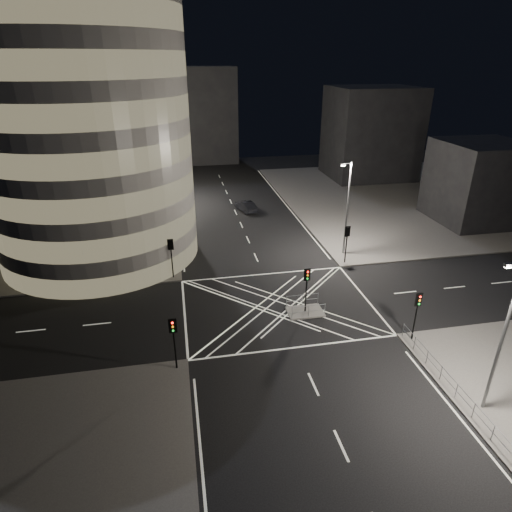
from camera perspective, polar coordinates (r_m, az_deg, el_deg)
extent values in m
plane|color=black|center=(37.35, 2.93, -6.62)|extent=(120.00, 120.00, 0.00)
cube|color=#555250|center=(64.58, -29.47, 4.13)|extent=(42.00, 42.00, 0.15)
cube|color=#555250|center=(71.29, 20.94, 7.49)|extent=(42.00, 42.00, 0.15)
cube|color=slate|center=(36.57, 6.56, -7.39)|extent=(3.00, 2.00, 0.15)
cylinder|color=gray|center=(46.08, -21.68, 14.70)|extent=(20.00, 20.00, 25.00)
cube|color=gray|center=(58.16, -30.10, 14.99)|extent=(20.00, 18.00, 25.00)
cube|color=gray|center=(74.66, -22.75, 16.72)|extent=(24.00, 16.00, 22.00)
cube|color=black|center=(79.40, 15.05, 15.57)|extent=(14.00, 12.00, 15.00)
cube|color=black|center=(61.92, 27.57, 8.73)|extent=(10.00, 10.00, 10.00)
cube|color=black|center=(89.54, -8.78, 17.96)|extent=(18.00, 8.00, 18.00)
cylinder|color=black|center=(43.65, -13.41, 0.40)|extent=(0.32, 0.32, 3.49)
ellipsoid|color=black|center=(42.53, -13.80, 4.07)|extent=(4.52, 4.52, 5.19)
cylinder|color=black|center=(49.17, -13.25, 3.30)|extent=(0.32, 0.32, 3.56)
ellipsoid|color=black|center=(48.21, -13.59, 6.51)|extent=(4.08, 4.08, 4.70)
cylinder|color=black|center=(54.89, -13.10, 5.32)|extent=(0.32, 0.32, 3.06)
ellipsoid|color=black|center=(54.12, -13.36, 7.85)|extent=(3.64, 3.64, 4.18)
cylinder|color=black|center=(60.43, -13.05, 7.67)|extent=(0.32, 0.32, 4.12)
ellipsoid|color=black|center=(59.58, -13.35, 10.65)|extent=(4.31, 4.31, 4.96)
cylinder|color=black|center=(66.33, -12.92, 8.74)|extent=(0.32, 0.32, 3.08)
ellipsoid|color=black|center=(65.66, -13.15, 11.01)|extent=(4.27, 4.27, 4.91)
cylinder|color=black|center=(41.68, -11.11, -0.95)|extent=(0.12, 0.12, 3.00)
cube|color=black|center=(40.88, -11.34, 1.51)|extent=(0.28, 0.22, 0.90)
cube|color=black|center=(40.88, -11.34, 1.51)|extent=(0.55, 0.04, 1.10)
cylinder|color=black|center=(29.99, -10.74, -12.20)|extent=(0.12, 0.12, 3.00)
cube|color=black|center=(28.86, -11.05, -9.11)|extent=(0.28, 0.22, 0.90)
cube|color=black|center=(28.86, -11.05, -9.11)|extent=(0.55, 0.04, 1.10)
cylinder|color=black|center=(44.88, 11.89, 0.91)|extent=(0.12, 0.12, 3.00)
cube|color=black|center=(44.14, 12.11, 3.22)|extent=(0.28, 0.22, 0.90)
cube|color=black|center=(44.14, 12.11, 3.22)|extent=(0.55, 0.04, 1.10)
cylinder|color=black|center=(34.29, 20.38, -8.27)|extent=(0.12, 0.12, 3.00)
cube|color=black|center=(33.32, 20.88, -5.45)|extent=(0.28, 0.22, 0.90)
cube|color=black|center=(33.32, 20.88, -5.45)|extent=(0.55, 0.04, 1.10)
cylinder|color=black|center=(35.75, 6.68, -5.25)|extent=(0.12, 0.12, 3.00)
cube|color=black|center=(34.82, 6.84, -2.48)|extent=(0.28, 0.22, 0.90)
cube|color=black|center=(34.82, 6.84, -2.48)|extent=(0.55, 0.04, 1.10)
cylinder|color=slate|center=(45.22, -12.46, 5.82)|extent=(0.20, 0.20, 10.00)
cylinder|color=slate|center=(43.90, -12.45, 11.85)|extent=(0.90, 0.10, 0.10)
cube|color=slate|center=(43.91, -11.84, 11.77)|extent=(0.50, 0.25, 0.18)
cube|color=white|center=(43.93, -11.83, 11.63)|extent=(0.42, 0.20, 0.05)
cylinder|color=slate|center=(62.53, -12.34, 11.12)|extent=(0.20, 0.20, 10.00)
cylinder|color=slate|center=(61.58, -12.33, 15.53)|extent=(0.90, 0.10, 0.10)
cube|color=slate|center=(61.59, -11.89, 15.47)|extent=(0.50, 0.25, 0.18)
cube|color=white|center=(61.61, -11.88, 15.37)|extent=(0.42, 0.20, 0.05)
cylinder|color=slate|center=(45.78, 12.07, 6.09)|extent=(0.20, 0.20, 10.00)
cylinder|color=slate|center=(44.31, 12.09, 12.00)|extent=(0.90, 0.10, 0.10)
cube|color=slate|center=(44.17, 11.53, 11.88)|extent=(0.50, 0.25, 0.18)
cube|color=white|center=(44.19, 11.51, 11.74)|extent=(0.42, 0.20, 0.05)
cylinder|color=slate|center=(28.15, 29.98, -9.59)|extent=(0.20, 0.20, 10.00)
cube|color=slate|center=(25.45, 30.69, -1.03)|extent=(0.50, 0.25, 0.18)
cube|color=white|center=(25.49, 30.63, -1.26)|extent=(0.42, 0.20, 0.05)
cube|color=slate|center=(31.08, 24.27, -15.02)|extent=(0.06, 11.70, 1.10)
cube|color=slate|center=(35.52, 7.03, -7.29)|extent=(2.80, 0.06, 1.10)
cube|color=slate|center=(36.97, 6.20, -5.84)|extent=(2.80, 0.06, 1.10)
imported|color=black|center=(59.94, -1.37, 6.68)|extent=(2.71, 4.65, 1.45)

